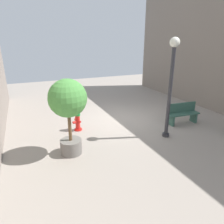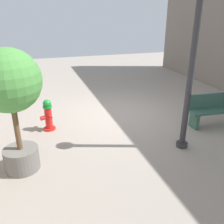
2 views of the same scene
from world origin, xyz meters
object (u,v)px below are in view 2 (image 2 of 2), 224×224
planter_tree (11,92)px  bench_near (213,110)px  fire_hydrant (48,115)px  street_lamp (194,51)px

planter_tree → bench_near: bearing=-173.8°
fire_hydrant → street_lamp: street_lamp is taller
bench_near → street_lamp: bearing=28.3°
fire_hydrant → bench_near: 4.80m
planter_tree → street_lamp: (-3.79, 0.26, 0.61)m
fire_hydrant → planter_tree: size_ratio=0.35×
bench_near → planter_tree: 5.53m
bench_near → street_lamp: street_lamp is taller
fire_hydrant → bench_near: bench_near is taller
bench_near → fire_hydrant: bearing=-14.3°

